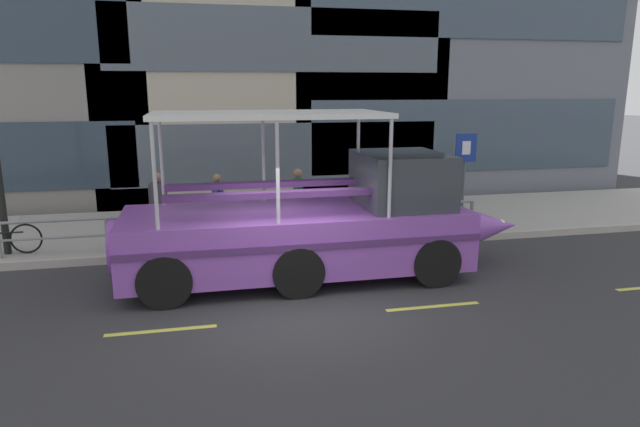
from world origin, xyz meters
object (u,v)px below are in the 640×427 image
pedestrian_mid_right (218,198)px  pedestrian_near_stern (158,198)px  parking_sign (465,164)px  duck_tour_boat (320,225)px  pedestrian_near_bow (427,190)px  leaned_bicycle (1,239)px  pedestrian_mid_left (298,194)px

pedestrian_mid_right → pedestrian_near_stern: pedestrian_near_stern is taller
parking_sign → pedestrian_near_stern: (-8.10, 0.47, -0.71)m
duck_tour_boat → pedestrian_near_bow: bearing=39.1°
pedestrian_near_bow → pedestrian_near_stern: bearing=177.5°
leaned_bicycle → pedestrian_near_bow: 10.58m
leaned_bicycle → pedestrian_near_stern: bearing=13.5°
pedestrian_mid_right → leaned_bicycle: bearing=-169.8°
pedestrian_near_bow → pedestrian_mid_left: 3.60m
pedestrian_near_bow → duck_tour_boat: bearing=-140.9°
parking_sign → pedestrian_mid_right: parking_sign is taller
parking_sign → pedestrian_near_bow: bearing=170.3°
pedestrian_near_bow → pedestrian_mid_right: size_ratio=1.04×
leaned_bicycle → pedestrian_mid_right: 5.03m
pedestrian_mid_left → pedestrian_mid_right: (-2.04, 0.38, -0.07)m
pedestrian_near_stern → leaned_bicycle: bearing=-166.5°
pedestrian_near_bow → pedestrian_near_stern: pedestrian_near_stern is taller
parking_sign → pedestrian_near_bow: size_ratio=1.54×
parking_sign → duck_tour_boat: duck_tour_boat is taller
parking_sign → pedestrian_near_stern: bearing=176.7°
pedestrian_mid_right → duck_tour_boat: bearing=-59.3°
leaned_bicycle → pedestrian_mid_right: bearing=10.2°
pedestrian_near_bow → pedestrian_near_stern: 7.12m
pedestrian_near_stern → duck_tour_boat: bearing=-43.4°
leaned_bicycle → pedestrian_near_stern: 3.59m
pedestrian_near_bow → pedestrian_mid_left: size_ratio=0.97×
parking_sign → pedestrian_near_bow: parking_sign is taller
pedestrian_mid_left → pedestrian_mid_right: pedestrian_mid_left is taller
duck_tour_boat → pedestrian_near_stern: 4.77m
duck_tour_boat → pedestrian_mid_left: duck_tour_boat is taller
leaned_bicycle → duck_tour_boat: (6.90, -2.45, 0.54)m
leaned_bicycle → pedestrian_near_bow: (10.55, 0.52, 0.62)m
leaned_bicycle → pedestrian_near_stern: size_ratio=1.05×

